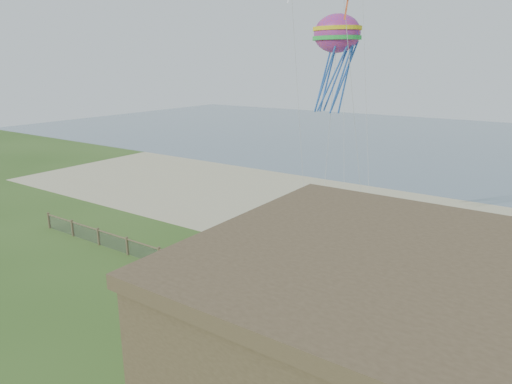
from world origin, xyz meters
TOP-DOWN VIEW (x-y plane):
  - ground at (0.00, 0.00)m, footprint 160.00×160.00m
  - sand_beach at (0.00, 22.00)m, footprint 72.00×20.00m
  - ocean at (0.00, 66.00)m, footprint 160.00×68.00m
  - chainlink_fence at (0.00, 6.00)m, footprint 36.20×0.20m
  - picnic_table at (5.83, 1.57)m, footprint 1.76×1.48m
  - octopus_kite at (0.31, 16.90)m, footprint 3.69×2.85m

SIDE VIEW (x-z plane):
  - ground at x=0.00m, z-range 0.00..0.00m
  - ocean at x=0.00m, z-range -0.01..0.01m
  - sand_beach at x=0.00m, z-range -0.01..0.01m
  - picnic_table at x=5.83m, z-range 0.00..0.65m
  - chainlink_fence at x=0.00m, z-range -0.07..1.18m
  - octopus_kite at x=0.31m, z-range 8.88..15.85m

